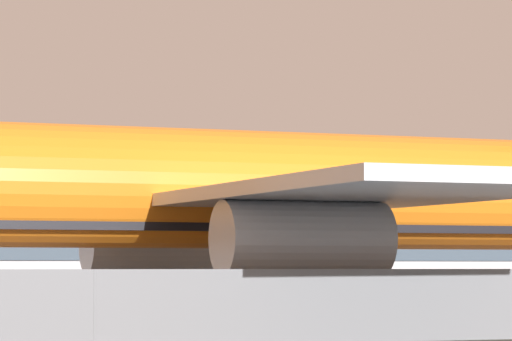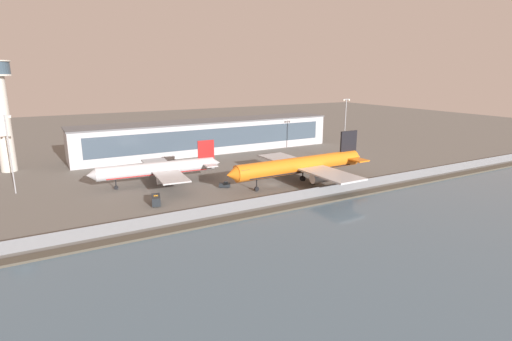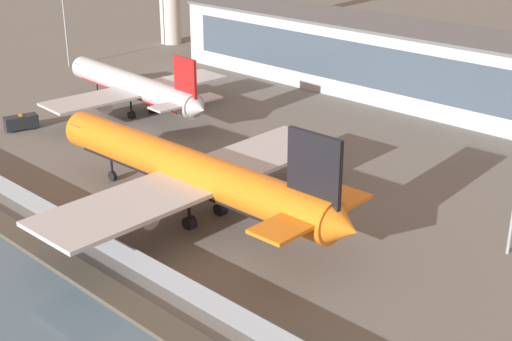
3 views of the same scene
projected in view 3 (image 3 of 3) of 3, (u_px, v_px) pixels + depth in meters
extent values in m
plane|color=#66635E|center=(169.00, 189.00, 93.21)|extent=(500.00, 500.00, 0.00)
cube|color=#474238|center=(27.00, 240.00, 79.45)|extent=(320.00, 3.00, 0.50)
cube|color=slate|center=(61.00, 218.00, 82.04)|extent=(280.00, 0.08, 2.68)
cylinder|color=slate|center=(61.00, 218.00, 82.04)|extent=(0.10, 0.10, 2.68)
cylinder|color=orange|center=(187.00, 168.00, 84.09)|extent=(43.29, 5.67, 4.81)
cone|color=orange|center=(75.00, 126.00, 98.51)|extent=(3.21, 4.63, 4.56)
cone|color=orange|center=(344.00, 228.00, 69.66)|extent=(3.21, 4.39, 4.32)
cube|color=#232D3D|center=(88.00, 127.00, 96.37)|extent=(2.72, 4.14, 1.44)
cube|color=black|center=(187.00, 179.00, 84.58)|extent=(36.79, 4.58, 0.86)
cube|color=#B7BABF|center=(128.00, 205.00, 75.91)|extent=(9.92, 20.92, 0.48)
cube|color=#B7BABF|center=(259.00, 155.00, 90.00)|extent=(9.92, 20.92, 0.48)
cylinder|color=#B7BABF|center=(134.00, 210.00, 78.44)|extent=(6.10, 2.76, 2.64)
cylinder|color=#B7BABF|center=(243.00, 167.00, 90.27)|extent=(6.10, 2.76, 2.64)
cube|color=black|center=(314.00, 172.00, 70.31)|extent=(6.49, 0.71, 8.17)
cube|color=orange|center=(288.00, 225.00, 69.40)|extent=(4.47, 7.69, 0.38)
cube|color=orange|center=(335.00, 201.00, 74.57)|extent=(4.47, 7.69, 0.38)
cylinder|color=black|center=(112.00, 166.00, 95.04)|extent=(0.34, 0.34, 2.81)
cylinder|color=black|center=(112.00, 176.00, 95.57)|extent=(1.36, 0.56, 1.35)
cylinder|color=black|center=(189.00, 212.00, 81.90)|extent=(0.38, 0.38, 2.81)
cylinder|color=black|center=(190.00, 223.00, 82.43)|extent=(1.57, 1.11, 1.55)
cylinder|color=black|center=(220.00, 198.00, 85.33)|extent=(0.38, 0.38, 2.81)
cylinder|color=black|center=(221.00, 209.00, 85.86)|extent=(1.57, 1.11, 1.55)
cylinder|color=silver|center=(133.00, 85.00, 122.06)|extent=(34.87, 6.35, 4.02)
cone|color=silver|center=(79.00, 66.00, 134.72)|extent=(2.86, 3.99, 3.82)
cone|color=silver|center=(199.00, 109.00, 109.40)|extent=(2.85, 3.78, 3.62)
cube|color=#232D3D|center=(85.00, 66.00, 132.82)|extent=(2.44, 3.56, 1.21)
cube|color=#B21919|center=(133.00, 91.00, 122.48)|extent=(29.63, 5.19, 0.72)
cube|color=#B7BABF|center=(95.00, 99.00, 115.88)|extent=(8.73, 17.12, 0.40)
cube|color=#B7BABF|center=(178.00, 81.00, 126.23)|extent=(8.73, 17.12, 0.40)
cylinder|color=#B7BABF|center=(100.00, 104.00, 117.92)|extent=(4.99, 2.53, 2.21)
cylinder|color=#B7BABF|center=(169.00, 89.00, 126.61)|extent=(4.99, 2.53, 2.21)
cube|color=#B21919|center=(185.00, 79.00, 110.07)|extent=(5.22, 0.83, 6.83)
cube|color=silver|center=(170.00, 106.00, 109.57)|extent=(3.87, 6.32, 0.32)
cube|color=silver|center=(202.00, 99.00, 113.37)|extent=(3.87, 6.32, 0.32)
cylinder|color=black|center=(97.00, 89.00, 131.59)|extent=(0.28, 0.28, 2.35)
cylinder|color=black|center=(98.00, 95.00, 132.03)|extent=(1.15, 0.52, 1.13)
cylinder|color=black|center=(131.00, 108.00, 120.28)|extent=(0.32, 0.32, 2.35)
cylinder|color=black|center=(132.00, 115.00, 120.72)|extent=(1.35, 0.99, 1.29)
cylinder|color=black|center=(152.00, 104.00, 122.91)|extent=(0.32, 0.32, 2.35)
cylinder|color=black|center=(152.00, 110.00, 123.35)|extent=(1.35, 0.99, 1.29)
cube|color=#1E2328|center=(131.00, 149.00, 104.89)|extent=(3.57, 3.00, 1.11)
cube|color=#283847|center=(131.00, 145.00, 104.23)|extent=(1.61, 1.67, 0.50)
cylinder|color=black|center=(137.00, 153.00, 104.33)|extent=(0.71, 0.54, 0.70)
cylinder|color=black|center=(128.00, 154.00, 103.99)|extent=(0.71, 0.54, 0.70)
cylinder|color=black|center=(135.00, 149.00, 106.10)|extent=(0.71, 0.54, 0.70)
cylinder|color=black|center=(126.00, 150.00, 105.76)|extent=(0.71, 0.54, 0.70)
cube|color=#1E2328|center=(21.00, 122.00, 115.00)|extent=(3.32, 5.56, 2.07)
cube|color=#283847|center=(9.00, 122.00, 113.96)|extent=(2.22, 1.60, 0.83)
cube|color=orange|center=(20.00, 115.00, 114.57)|extent=(1.14, 0.74, 0.16)
cylinder|color=black|center=(13.00, 130.00, 113.80)|extent=(0.42, 0.87, 0.84)
cylinder|color=black|center=(10.00, 127.00, 115.26)|extent=(0.42, 0.87, 0.84)
cylinder|color=black|center=(33.00, 127.00, 115.37)|extent=(0.42, 0.87, 0.84)
cylinder|color=black|center=(30.00, 124.00, 116.83)|extent=(0.42, 0.87, 0.84)
cube|color=#B2B2B7|center=(428.00, 68.00, 127.19)|extent=(109.36, 16.65, 12.75)
cube|color=#3D4C5B|center=(402.00, 73.00, 121.35)|extent=(100.61, 0.16, 7.65)
cube|color=#5B5E63|center=(431.00, 31.00, 124.69)|extent=(109.96, 17.25, 0.50)
cylinder|color=#93969B|center=(64.00, 16.00, 150.88)|extent=(0.36, 0.36, 21.82)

